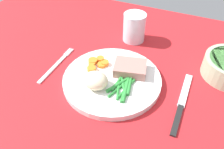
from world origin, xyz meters
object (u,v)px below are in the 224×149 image
Objects in this scene: water_glass at (134,29)px; meat_portion at (130,68)px; fork at (56,65)px; dinner_plate at (112,80)px; knife at (181,104)px.

meat_portion is at bearing -73.46° from water_glass.
fork is at bearing -168.32° from meat_portion.
dinner_plate reaches higher than fork.
knife is 29.47cm from water_glass.
fork is 26.75cm from water_glass.
knife is at bearing -16.23° from meat_portion.
meat_portion is 17.91cm from water_glass.
dinner_plate reaches higher than knife.
water_glass is at bearing 94.45° from dinner_plate.
meat_portion is (3.45, 4.02, 2.02)cm from dinner_plate.
water_glass is at bearing 50.04° from fork.
knife reaches higher than fork.
water_glass is (-1.65, 21.16, 3.01)cm from dinner_plate.
water_glass reaches higher than knife.
dinner_plate is 17.26cm from fork.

